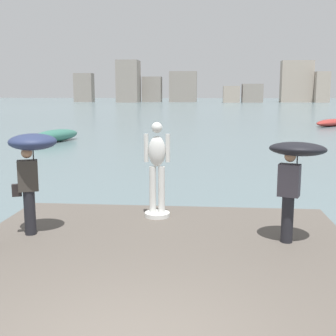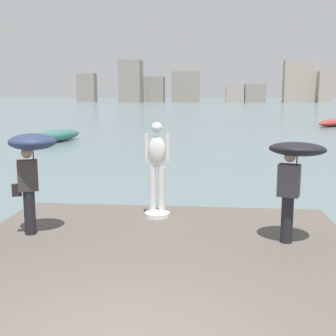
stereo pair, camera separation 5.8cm
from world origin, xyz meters
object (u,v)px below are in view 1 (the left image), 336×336
Objects in this scene: statue_white_figure at (157,171)px; boat_mid at (331,123)px; onlooker_left at (31,156)px; boat_leftward at (56,136)px; onlooker_right at (295,162)px.

boat_mid is (12.80, 33.92, -1.11)m from statue_white_figure.
boat_leftward is at bearing 107.98° from onlooker_left.
boat_leftward reaches higher than boat_mid.
boat_mid is 1.13× the size of boat_leftward.
onlooker_left is 38.47m from boat_mid.
onlooker_left is 1.04× the size of onlooker_right.
boat_leftward is at bearing 119.87° from onlooker_right.
onlooker_left reaches higher than boat_mid.
onlooker_right is at bearing -29.31° from statue_white_figure.
boat_mid is (15.08, 35.35, -1.64)m from onlooker_left.
onlooker_right is 22.92m from boat_leftward.
onlooker_left reaches higher than onlooker_right.
boat_mid is (10.10, 35.44, -1.59)m from onlooker_right.
onlooker_left is at bearing -72.02° from boat_leftward.
onlooker_left is 0.39× the size of boat_mid.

